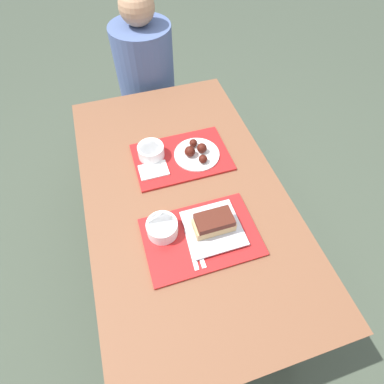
{
  "coord_description": "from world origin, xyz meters",
  "views": [
    {
      "loc": [
        -0.19,
        -0.73,
        1.74
      ],
      "look_at": [
        0.02,
        -0.05,
        0.77
      ],
      "focal_mm": 28.0,
      "sensor_mm": 36.0,
      "label": 1
    }
  ],
  "objects_px": {
    "wings_plate_far": "(197,152)",
    "person_seated_across": "(145,68)",
    "bowl_coleslaw_near": "(162,227)",
    "brisket_sandwich_plate": "(214,226)",
    "tray_near": "(202,237)",
    "bowl_coleslaw_far": "(151,151)",
    "tray_far": "(181,157)"
  },
  "relations": [
    {
      "from": "bowl_coleslaw_far",
      "to": "wings_plate_far",
      "type": "xyz_separation_m",
      "value": [
        0.2,
        -0.05,
        -0.02
      ]
    },
    {
      "from": "brisket_sandwich_plate",
      "to": "bowl_coleslaw_near",
      "type": "bearing_deg",
      "value": 165.41
    },
    {
      "from": "tray_far",
      "to": "bowl_coleslaw_near",
      "type": "xyz_separation_m",
      "value": [
        -0.17,
        -0.35,
        0.04
      ]
    },
    {
      "from": "tray_near",
      "to": "bowl_coleslaw_near",
      "type": "bearing_deg",
      "value": 155.96
    },
    {
      "from": "bowl_coleslaw_near",
      "to": "person_seated_across",
      "type": "relative_size",
      "value": 0.16
    },
    {
      "from": "tray_far",
      "to": "brisket_sandwich_plate",
      "type": "relative_size",
      "value": 2.05
    },
    {
      "from": "tray_far",
      "to": "brisket_sandwich_plate",
      "type": "distance_m",
      "value": 0.4
    },
    {
      "from": "tray_near",
      "to": "person_seated_across",
      "type": "bearing_deg",
      "value": 88.5
    },
    {
      "from": "tray_far",
      "to": "wings_plate_far",
      "type": "height_order",
      "value": "wings_plate_far"
    },
    {
      "from": "person_seated_across",
      "to": "wings_plate_far",
      "type": "bearing_deg",
      "value": -84.31
    },
    {
      "from": "tray_near",
      "to": "person_seated_across",
      "type": "height_order",
      "value": "person_seated_across"
    },
    {
      "from": "bowl_coleslaw_near",
      "to": "brisket_sandwich_plate",
      "type": "xyz_separation_m",
      "value": [
        0.18,
        -0.05,
        -0.0
      ]
    },
    {
      "from": "wings_plate_far",
      "to": "person_seated_across",
      "type": "xyz_separation_m",
      "value": [
        -0.08,
        0.77,
        -0.02
      ]
    },
    {
      "from": "tray_far",
      "to": "bowl_coleslaw_far",
      "type": "height_order",
      "value": "bowl_coleslaw_far"
    },
    {
      "from": "bowl_coleslaw_far",
      "to": "wings_plate_far",
      "type": "height_order",
      "value": "bowl_coleslaw_far"
    },
    {
      "from": "bowl_coleslaw_far",
      "to": "person_seated_across",
      "type": "bearing_deg",
      "value": 80.5
    },
    {
      "from": "tray_near",
      "to": "wings_plate_far",
      "type": "relative_size",
      "value": 2.07
    },
    {
      "from": "tray_far",
      "to": "brisket_sandwich_plate",
      "type": "xyz_separation_m",
      "value": [
        0.01,
        -0.4,
        0.04
      ]
    },
    {
      "from": "person_seated_across",
      "to": "bowl_coleslaw_near",
      "type": "bearing_deg",
      "value": -98.5
    },
    {
      "from": "tray_near",
      "to": "tray_far",
      "type": "bearing_deg",
      "value": 84.59
    },
    {
      "from": "bowl_coleslaw_near",
      "to": "bowl_coleslaw_far",
      "type": "xyz_separation_m",
      "value": [
        0.05,
        0.39,
        0.0
      ]
    },
    {
      "from": "brisket_sandwich_plate",
      "to": "bowl_coleslaw_far",
      "type": "xyz_separation_m",
      "value": [
        -0.14,
        0.44,
        0.0
      ]
    },
    {
      "from": "tray_near",
      "to": "brisket_sandwich_plate",
      "type": "distance_m",
      "value": 0.06
    },
    {
      "from": "bowl_coleslaw_far",
      "to": "wings_plate_far",
      "type": "bearing_deg",
      "value": -15.48
    },
    {
      "from": "bowl_coleslaw_near",
      "to": "bowl_coleslaw_far",
      "type": "bearing_deg",
      "value": 83.35
    },
    {
      "from": "bowl_coleslaw_near",
      "to": "person_seated_across",
      "type": "bearing_deg",
      "value": 81.5
    },
    {
      "from": "tray_far",
      "to": "bowl_coleslaw_far",
      "type": "xyz_separation_m",
      "value": [
        -0.13,
        0.04,
        0.04
      ]
    },
    {
      "from": "wings_plate_far",
      "to": "bowl_coleslaw_far",
      "type": "bearing_deg",
      "value": 164.52
    },
    {
      "from": "bowl_coleslaw_far",
      "to": "person_seated_across",
      "type": "xyz_separation_m",
      "value": [
        0.12,
        0.72,
        -0.04
      ]
    },
    {
      "from": "bowl_coleslaw_far",
      "to": "person_seated_across",
      "type": "height_order",
      "value": "person_seated_across"
    },
    {
      "from": "brisket_sandwich_plate",
      "to": "bowl_coleslaw_far",
      "type": "relative_size",
      "value": 1.78
    },
    {
      "from": "tray_near",
      "to": "tray_far",
      "type": "relative_size",
      "value": 1.0
    }
  ]
}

